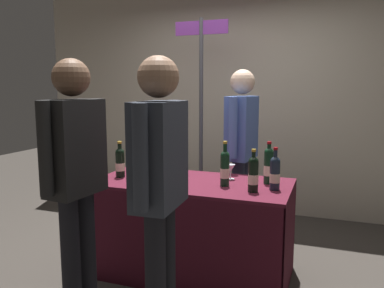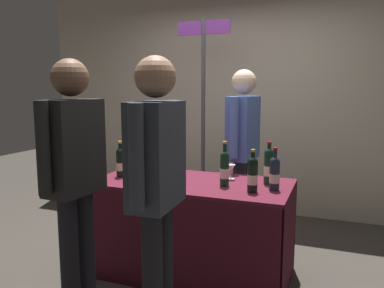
{
  "view_description": "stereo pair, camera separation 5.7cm",
  "coord_description": "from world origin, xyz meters",
  "px_view_note": "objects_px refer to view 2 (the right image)",
  "views": [
    {
      "loc": [
        1.03,
        -2.82,
        1.51
      ],
      "look_at": [
        0.0,
        0.0,
        1.07
      ],
      "focal_mm": 36.08,
      "sensor_mm": 36.0,
      "label": 1
    },
    {
      "loc": [
        1.08,
        -2.8,
        1.51
      ],
      "look_at": [
        0.0,
        0.0,
        1.07
      ],
      "focal_mm": 36.08,
      "sensor_mm": 36.0,
      "label": 2
    }
  ],
  "objects_px": {
    "display_bottle_0": "(163,154)",
    "taster_foreground_right": "(157,176)",
    "tasting_table": "(192,210)",
    "vendor_presenter": "(243,141)",
    "booth_signpost": "(203,101)",
    "featured_wine_bottle": "(253,174)",
    "flower_vase": "(141,163)",
    "wine_glass_near_vendor": "(231,169)"
  },
  "relations": [
    {
      "from": "display_bottle_0",
      "to": "taster_foreground_right",
      "type": "bearing_deg",
      "value": -66.13
    },
    {
      "from": "tasting_table",
      "to": "vendor_presenter",
      "type": "relative_size",
      "value": 0.92
    },
    {
      "from": "vendor_presenter",
      "to": "booth_signpost",
      "type": "relative_size",
      "value": 0.75
    },
    {
      "from": "featured_wine_bottle",
      "to": "taster_foreground_right",
      "type": "relative_size",
      "value": 0.18
    },
    {
      "from": "tasting_table",
      "to": "booth_signpost",
      "type": "relative_size",
      "value": 0.69
    },
    {
      "from": "vendor_presenter",
      "to": "taster_foreground_right",
      "type": "bearing_deg",
      "value": 1.9
    },
    {
      "from": "featured_wine_bottle",
      "to": "taster_foreground_right",
      "type": "bearing_deg",
      "value": -118.38
    },
    {
      "from": "featured_wine_bottle",
      "to": "flower_vase",
      "type": "bearing_deg",
      "value": 171.32
    },
    {
      "from": "tasting_table",
      "to": "display_bottle_0",
      "type": "xyz_separation_m",
      "value": [
        -0.39,
        0.28,
        0.39
      ]
    },
    {
      "from": "display_bottle_0",
      "to": "taster_foreground_right",
      "type": "distance_m",
      "value": 1.27
    },
    {
      "from": "wine_glass_near_vendor",
      "to": "taster_foreground_right",
      "type": "distance_m",
      "value": 1.07
    },
    {
      "from": "tasting_table",
      "to": "booth_signpost",
      "type": "height_order",
      "value": "booth_signpost"
    },
    {
      "from": "wine_glass_near_vendor",
      "to": "flower_vase",
      "type": "xyz_separation_m",
      "value": [
        -0.73,
        -0.17,
        0.03
      ]
    },
    {
      "from": "tasting_table",
      "to": "wine_glass_near_vendor",
      "type": "distance_m",
      "value": 0.46
    },
    {
      "from": "vendor_presenter",
      "to": "taster_foreground_right",
      "type": "distance_m",
      "value": 1.64
    },
    {
      "from": "flower_vase",
      "to": "vendor_presenter",
      "type": "xyz_separation_m",
      "value": [
        0.69,
        0.76,
        0.12
      ]
    },
    {
      "from": "featured_wine_bottle",
      "to": "display_bottle_0",
      "type": "distance_m",
      "value": 1.0
    },
    {
      "from": "wine_glass_near_vendor",
      "to": "flower_vase",
      "type": "height_order",
      "value": "flower_vase"
    },
    {
      "from": "featured_wine_bottle",
      "to": "display_bottle_0",
      "type": "xyz_separation_m",
      "value": [
        -0.91,
        0.43,
        0.02
      ]
    },
    {
      "from": "taster_foreground_right",
      "to": "booth_signpost",
      "type": "bearing_deg",
      "value": 9.78
    },
    {
      "from": "wine_glass_near_vendor",
      "to": "vendor_presenter",
      "type": "height_order",
      "value": "vendor_presenter"
    },
    {
      "from": "tasting_table",
      "to": "taster_foreground_right",
      "type": "xyz_separation_m",
      "value": [
        0.12,
        -0.88,
        0.48
      ]
    },
    {
      "from": "tasting_table",
      "to": "taster_foreground_right",
      "type": "bearing_deg",
      "value": -81.95
    },
    {
      "from": "featured_wine_bottle",
      "to": "vendor_presenter",
      "type": "xyz_separation_m",
      "value": [
        -0.29,
        0.91,
        0.11
      ]
    },
    {
      "from": "booth_signpost",
      "to": "taster_foreground_right",
      "type": "bearing_deg",
      "value": -77.61
    },
    {
      "from": "display_bottle_0",
      "to": "flower_vase",
      "type": "xyz_separation_m",
      "value": [
        -0.07,
        -0.28,
        -0.03
      ]
    },
    {
      "from": "featured_wine_bottle",
      "to": "booth_signpost",
      "type": "relative_size",
      "value": 0.14
    },
    {
      "from": "display_bottle_0",
      "to": "booth_signpost",
      "type": "bearing_deg",
      "value": 86.63
    },
    {
      "from": "tasting_table",
      "to": "wine_glass_near_vendor",
      "type": "relative_size",
      "value": 12.78
    },
    {
      "from": "display_bottle_0",
      "to": "vendor_presenter",
      "type": "relative_size",
      "value": 0.21
    },
    {
      "from": "featured_wine_bottle",
      "to": "tasting_table",
      "type": "bearing_deg",
      "value": 164.13
    },
    {
      "from": "tasting_table",
      "to": "flower_vase",
      "type": "height_order",
      "value": "flower_vase"
    },
    {
      "from": "display_bottle_0",
      "to": "vendor_presenter",
      "type": "bearing_deg",
      "value": 38.31
    },
    {
      "from": "featured_wine_bottle",
      "to": "display_bottle_0",
      "type": "height_order",
      "value": "display_bottle_0"
    },
    {
      "from": "taster_foreground_right",
      "to": "booth_signpost",
      "type": "height_order",
      "value": "booth_signpost"
    },
    {
      "from": "featured_wine_bottle",
      "to": "vendor_presenter",
      "type": "height_order",
      "value": "vendor_presenter"
    },
    {
      "from": "display_bottle_0",
      "to": "flower_vase",
      "type": "bearing_deg",
      "value": -105.09
    },
    {
      "from": "tasting_table",
      "to": "display_bottle_0",
      "type": "distance_m",
      "value": 0.62
    },
    {
      "from": "wine_glass_near_vendor",
      "to": "taster_foreground_right",
      "type": "xyz_separation_m",
      "value": [
        -0.15,
        -1.05,
        0.15
      ]
    },
    {
      "from": "flower_vase",
      "to": "taster_foreground_right",
      "type": "height_order",
      "value": "taster_foreground_right"
    },
    {
      "from": "wine_glass_near_vendor",
      "to": "flower_vase",
      "type": "distance_m",
      "value": 0.75
    },
    {
      "from": "taster_foreground_right",
      "to": "flower_vase",
      "type": "bearing_deg",
      "value": 31.11
    }
  ]
}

